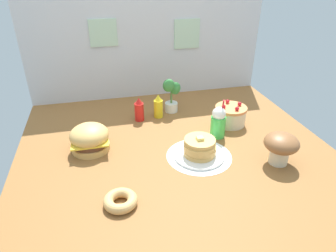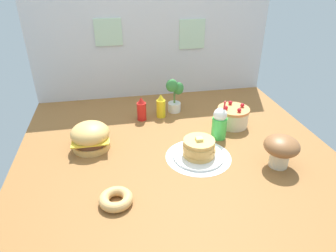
% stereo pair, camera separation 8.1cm
% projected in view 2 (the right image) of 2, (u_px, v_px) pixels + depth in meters
% --- Properties ---
extents(ground_plane, '(2.13, 2.06, 0.02)m').
position_uv_depth(ground_plane, '(176.00, 153.00, 2.06)').
color(ground_plane, brown).
extents(back_wall, '(2.13, 0.04, 0.93)m').
position_uv_depth(back_wall, '(153.00, 46.00, 2.71)').
color(back_wall, silver).
rests_on(back_wall, ground_plane).
extents(doily_mat, '(0.43, 0.43, 0.00)m').
position_uv_depth(doily_mat, '(198.00, 157.00, 2.00)').
color(doily_mat, white).
rests_on(doily_mat, ground_plane).
extents(burger, '(0.26, 0.26, 0.19)m').
position_uv_depth(burger, '(90.00, 136.00, 2.05)').
color(burger, '#DBA859').
rests_on(burger, ground_plane).
extents(pancake_stack, '(0.34, 0.34, 0.14)m').
position_uv_depth(pancake_stack, '(199.00, 150.00, 1.97)').
color(pancake_stack, white).
rests_on(pancake_stack, doily_mat).
extents(layer_cake, '(0.25, 0.25, 0.18)m').
position_uv_depth(layer_cake, '(233.00, 117.00, 2.35)').
color(layer_cake, beige).
rests_on(layer_cake, ground_plane).
extents(ketchup_bottle, '(0.07, 0.07, 0.20)m').
position_uv_depth(ketchup_bottle, '(142.00, 109.00, 2.42)').
color(ketchup_bottle, red).
rests_on(ketchup_bottle, ground_plane).
extents(mustard_bottle, '(0.07, 0.07, 0.20)m').
position_uv_depth(mustard_bottle, '(161.00, 107.00, 2.47)').
color(mustard_bottle, yellow).
rests_on(mustard_bottle, ground_plane).
extents(cream_soda_cup, '(0.11, 0.11, 0.30)m').
position_uv_depth(cream_soda_cup, '(219.00, 123.00, 2.16)').
color(cream_soda_cup, green).
rests_on(cream_soda_cup, ground_plane).
extents(donut_pink_glaze, '(0.18, 0.18, 0.06)m').
position_uv_depth(donut_pink_glaze, '(116.00, 199.00, 1.60)').
color(donut_pink_glaze, tan).
rests_on(donut_pink_glaze, ground_plane).
extents(potted_plant, '(0.15, 0.11, 0.30)m').
position_uv_depth(potted_plant, '(174.00, 94.00, 2.52)').
color(potted_plant, white).
rests_on(potted_plant, ground_plane).
extents(mushroom_stool, '(0.22, 0.22, 0.21)m').
position_uv_depth(mushroom_stool, '(281.00, 148.00, 1.85)').
color(mushroom_stool, beige).
rests_on(mushroom_stool, ground_plane).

